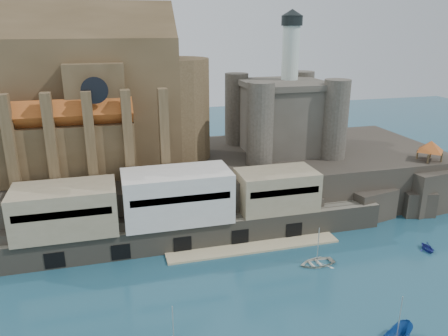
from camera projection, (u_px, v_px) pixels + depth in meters
The scene contains 9 objects.
ground at pixel (283, 314), 57.48m from camera, with size 300.00×300.00×0.00m, color #194254.
promontory at pixel (212, 181), 91.98m from camera, with size 100.00×36.00×10.00m.
quay at pixel (177, 211), 74.21m from camera, with size 70.00×12.00×13.05m.
church at pixel (86, 103), 82.93m from camera, with size 47.00×25.93×30.51m.
castle_keep at pixel (283, 113), 93.37m from camera, with size 21.20×21.20×29.30m.
rock_outcrop at pixel (425, 188), 90.31m from camera, with size 14.50×10.50×8.70m.
pavilion at pixel (431, 147), 87.72m from camera, with size 6.40×6.40×5.40m.
boat_6 at pixel (317, 264), 69.35m from camera, with size 4.17×1.21×5.84m, color beige.
boat_7 at pixel (427, 250), 73.69m from camera, with size 2.95×1.80×3.42m, color navy.
Camera 1 is at (-20.23, -44.82, 36.29)m, focal length 35.00 mm.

